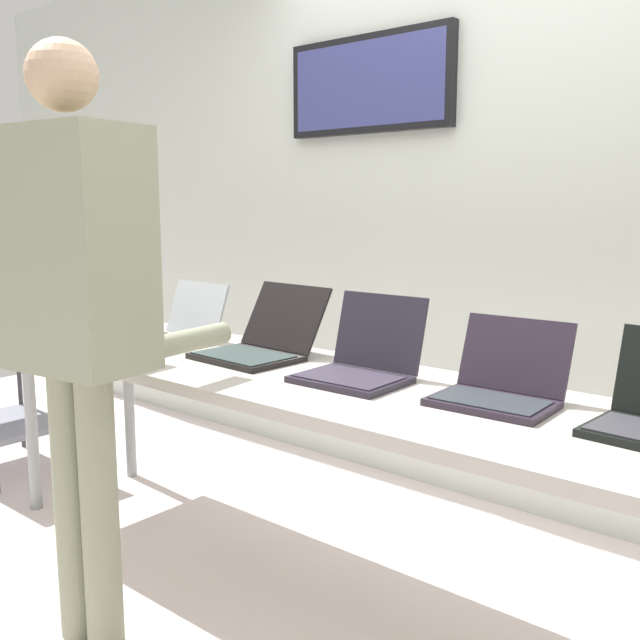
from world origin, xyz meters
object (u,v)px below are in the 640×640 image
(laptop_station_1, at_px, (178,329))
(coffee_mug, at_px, (120,345))
(laptop_station_3, at_px, (362,361))
(laptop_station_4, at_px, (501,384))
(workbench, at_px, (344,397))
(person, at_px, (77,292))
(laptop_station_0, at_px, (110,316))
(storage_cart, at_px, (6,385))
(laptop_station_2, at_px, (261,341))

(laptop_station_1, height_order, coffee_mug, laptop_station_1)
(laptop_station_3, height_order, laptop_station_4, laptop_station_3)
(workbench, bearing_deg, laptop_station_4, 10.78)
(laptop_station_4, distance_m, person, 1.23)
(laptop_station_0, relative_size, storage_cart, 0.58)
(workbench, xyz_separation_m, storage_cart, (-2.08, -0.08, -0.29))
(person, bearing_deg, laptop_station_1, 121.38)
(workbench, xyz_separation_m, laptop_station_2, (-0.46, 0.10, 0.11))
(laptop_station_2, xyz_separation_m, person, (-0.03, -0.72, 0.25))
(workbench, distance_m, laptop_station_1, 0.93)
(workbench, xyz_separation_m, laptop_station_1, (-0.92, 0.08, 0.10))
(coffee_mug, bearing_deg, laptop_station_4, 14.51)
(laptop_station_3, distance_m, coffee_mug, 0.92)
(workbench, height_order, laptop_station_4, laptop_station_4)
(workbench, xyz_separation_m, laptop_station_0, (-1.38, 0.07, 0.11))
(laptop_station_4, bearing_deg, laptop_station_1, -179.58)
(laptop_station_0, distance_m, laptop_station_2, 0.92)
(laptop_station_0, xyz_separation_m, laptop_station_4, (1.87, 0.02, -0.01))
(laptop_station_2, distance_m, laptop_station_3, 0.49)
(laptop_station_4, relative_size, coffee_mug, 3.51)
(person, bearing_deg, workbench, 51.96)
(laptop_station_1, height_order, laptop_station_3, laptop_station_3)
(person, height_order, storage_cart, person)
(laptop_station_0, xyz_separation_m, storage_cart, (-0.70, -0.15, -0.40))
(laptop_station_3, distance_m, storage_cart, 2.15)
(laptop_station_2, distance_m, storage_cart, 1.68)
(laptop_station_3, distance_m, person, 0.89)
(laptop_station_0, relative_size, laptop_station_2, 0.91)
(person, bearing_deg, laptop_station_2, 87.92)
(laptop_station_3, bearing_deg, laptop_station_4, 3.93)
(laptop_station_1, bearing_deg, laptop_station_0, -179.07)
(laptop_station_4, xyz_separation_m, person, (-0.97, -0.71, 0.25))
(laptop_station_4, height_order, person, person)
(laptop_station_1, distance_m, storage_cart, 1.24)
(laptop_station_2, height_order, laptop_station_4, laptop_station_2)
(laptop_station_3, bearing_deg, person, -126.81)
(workbench, distance_m, laptop_station_2, 0.48)
(laptop_station_3, bearing_deg, laptop_station_0, 179.44)
(laptop_station_1, distance_m, laptop_station_4, 1.40)
(workbench, bearing_deg, laptop_station_2, 168.19)
(laptop_station_0, bearing_deg, laptop_station_2, 1.33)
(workbench, xyz_separation_m, coffee_mug, (-0.84, -0.25, 0.10))
(laptop_station_2, relative_size, storage_cart, 0.64)
(laptop_station_3, bearing_deg, workbench, -111.83)
(workbench, height_order, laptop_station_0, laptop_station_0)
(laptop_station_0, relative_size, laptop_station_1, 1.10)
(person, bearing_deg, laptop_station_0, 142.12)
(laptop_station_3, xyz_separation_m, laptop_station_4, (0.46, 0.03, -0.01))
(laptop_station_1, xyz_separation_m, laptop_station_3, (0.94, -0.02, 0.01))
(laptop_station_2, bearing_deg, coffee_mug, -137.46)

